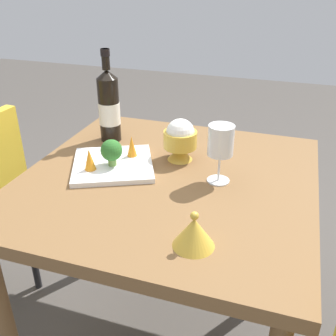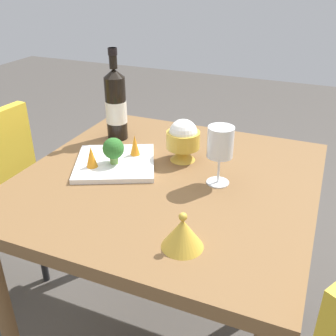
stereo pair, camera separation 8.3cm
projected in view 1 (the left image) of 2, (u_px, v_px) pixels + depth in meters
name	position (u px, v px, depth m)	size (l,w,h in m)	color
dining_table	(168.00, 200.00, 1.25)	(0.88, 0.88, 0.72)	brown
wine_bottle	(109.00, 106.00, 1.40)	(0.08, 0.08, 0.33)	black
wine_glass	(221.00, 142.00, 1.13)	(0.08, 0.08, 0.18)	white
rice_bowl	(180.00, 139.00, 1.28)	(0.11, 0.11, 0.14)	gold
rice_bowl_lid	(194.00, 232.00, 0.90)	(0.10, 0.10, 0.09)	gold
serving_plate	(113.00, 165.00, 1.27)	(0.33, 0.33, 0.02)	white
broccoli_floret	(111.00, 151.00, 1.22)	(0.07, 0.07, 0.09)	#729E4C
carrot_garnish_left	(132.00, 146.00, 1.29)	(0.03, 0.03, 0.07)	orange
carrot_garnish_right	(90.00, 159.00, 1.20)	(0.04, 0.04, 0.07)	orange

